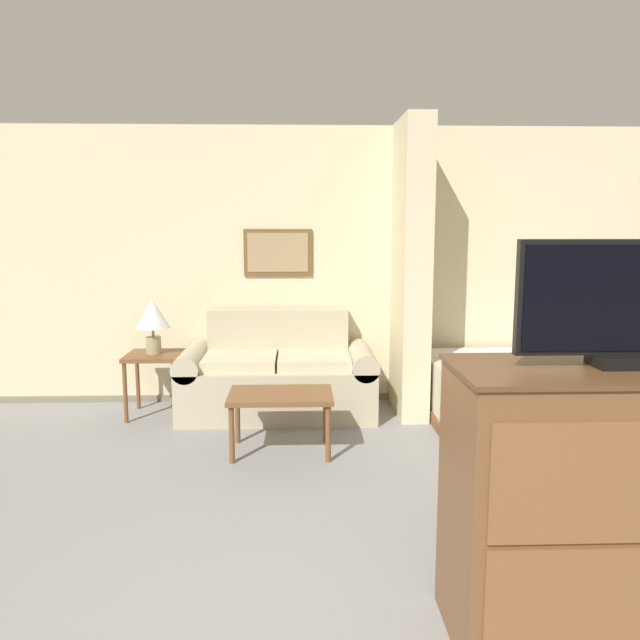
% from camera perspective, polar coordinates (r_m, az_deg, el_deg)
% --- Properties ---
extents(wall_back, '(6.85, 0.16, 2.60)m').
position_cam_1_polar(wall_back, '(5.99, -0.65, 4.88)').
color(wall_back, beige).
rests_on(wall_back, ground_plane).
extents(wall_partition_pillar, '(0.24, 0.80, 2.60)m').
position_cam_1_polar(wall_partition_pillar, '(5.61, 8.27, 4.60)').
color(wall_partition_pillar, beige).
rests_on(wall_partition_pillar, ground_plane).
extents(couch, '(1.74, 0.84, 0.91)m').
position_cam_1_polar(couch, '(5.66, -3.89, -5.23)').
color(couch, '#B7AD8E').
rests_on(couch, ground_plane).
extents(coffee_table, '(0.77, 0.51, 0.45)m').
position_cam_1_polar(coffee_table, '(4.68, -3.62, -7.32)').
color(coffee_table, brown).
rests_on(coffee_table, ground_plane).
extents(side_table, '(0.48, 0.48, 0.56)m').
position_cam_1_polar(side_table, '(5.73, -14.91, -3.85)').
color(side_table, brown).
rests_on(side_table, ground_plane).
extents(table_lamp, '(0.30, 0.30, 0.49)m').
position_cam_1_polar(table_lamp, '(5.66, -15.07, 0.29)').
color(table_lamp, tan).
rests_on(table_lamp, side_table).
extents(tv_dresser, '(1.32, 0.57, 1.14)m').
position_cam_1_polar(tv_dresser, '(2.87, 25.23, -15.05)').
color(tv_dresser, brown).
rests_on(tv_dresser, ground_plane).
extents(tv, '(0.87, 0.16, 0.49)m').
position_cam_1_polar(tv, '(2.66, 26.34, 1.35)').
color(tv, black).
rests_on(tv, tv_dresser).
extents(bed, '(1.77, 2.02, 0.52)m').
position_cam_1_polar(bed, '(5.45, 19.93, -6.97)').
color(bed, brown).
rests_on(bed, ground_plane).
extents(backpack, '(0.33, 0.24, 0.44)m').
position_cam_1_polar(backpack, '(5.41, 22.05, -1.94)').
color(backpack, '#232D4C').
rests_on(backpack, bed).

